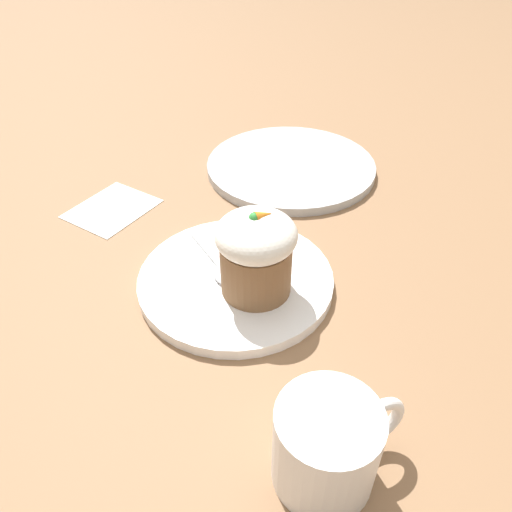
{
  "coord_description": "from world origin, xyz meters",
  "views": [
    {
      "loc": [
        -0.16,
        -0.38,
        0.37
      ],
      "look_at": [
        0.01,
        -0.03,
        0.06
      ],
      "focal_mm": 35.0,
      "sensor_mm": 36.0,
      "label": 1
    }
  ],
  "objects": [
    {
      "name": "paper_napkin",
      "position": [
        -0.09,
        0.21,
        0.0
      ],
      "size": [
        0.14,
        0.13,
        0.0
      ],
      "color": "white",
      "rests_on": "ground_plane"
    },
    {
      "name": "side_plate",
      "position": [
        0.18,
        0.2,
        0.01
      ],
      "size": [
        0.25,
        0.25,
        0.01
      ],
      "color": "#B2B7BC",
      "rests_on": "ground_plane"
    },
    {
      "name": "ground_plane",
      "position": [
        0.0,
        0.0,
        0.0
      ],
      "size": [
        4.0,
        4.0,
        0.0
      ],
      "primitive_type": "plane",
      "color": "#846042"
    },
    {
      "name": "carrot_cake",
      "position": [
        0.01,
        -0.03,
        0.06
      ],
      "size": [
        0.08,
        0.08,
        0.1
      ],
      "color": "brown",
      "rests_on": "dessert_plate"
    },
    {
      "name": "spoon",
      "position": [
        -0.01,
        0.01,
        0.02
      ],
      "size": [
        0.04,
        0.11,
        0.01
      ],
      "color": "#B7B7BC",
      "rests_on": "dessert_plate"
    },
    {
      "name": "dessert_plate",
      "position": [
        0.0,
        0.0,
        0.01
      ],
      "size": [
        0.21,
        0.21,
        0.01
      ],
      "color": "white",
      "rests_on": "ground_plane"
    },
    {
      "name": "coffee_cup",
      "position": [
        -0.03,
        -0.23,
        0.04
      ],
      "size": [
        0.11,
        0.08,
        0.08
      ],
      "color": "white",
      "rests_on": "ground_plane"
    }
  ]
}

